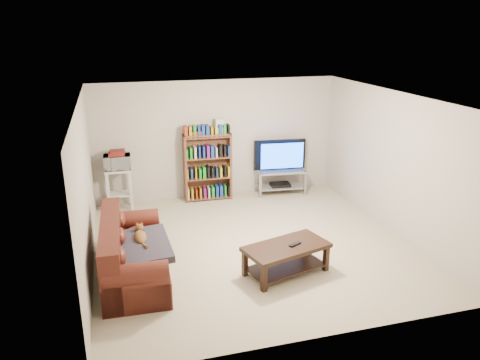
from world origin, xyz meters
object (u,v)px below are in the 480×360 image
object	(u,v)px
sofa	(129,257)
tv_stand	(280,178)
coffee_table	(286,254)
bookshelf	(208,166)

from	to	relation	value
sofa	tv_stand	size ratio (longest dim) A/B	1.91
coffee_table	tv_stand	size ratio (longest dim) A/B	1.25
coffee_table	sofa	bearing A→B (deg)	151.02
sofa	bookshelf	world-z (taller)	bookshelf
coffee_table	tv_stand	distance (m)	3.38
sofa	coffee_table	size ratio (longest dim) A/B	1.52
coffee_table	bookshelf	xyz separation A→B (m)	(-0.46, 3.27, 0.40)
coffee_table	bookshelf	size ratio (longest dim) A/B	0.97
bookshelf	coffee_table	bearing A→B (deg)	-80.57
tv_stand	sofa	bearing A→B (deg)	-135.44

